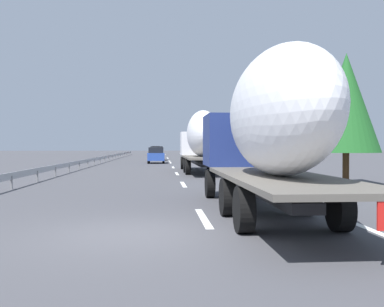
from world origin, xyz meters
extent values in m
plane|color=#424247|center=(40.00, 0.00, 0.00)|extent=(260.00, 260.00, 0.00)
cube|color=white|center=(2.00, -1.80, 0.00)|extent=(3.20, 0.20, 0.01)
cube|color=white|center=(12.23, -1.80, 0.00)|extent=(3.20, 0.20, 0.01)
cube|color=white|center=(20.79, -1.80, 0.00)|extent=(3.20, 0.20, 0.01)
cube|color=white|center=(29.70, -1.80, 0.00)|extent=(3.20, 0.20, 0.01)
cube|color=white|center=(40.34, -1.80, 0.00)|extent=(3.20, 0.20, 0.01)
cube|color=white|center=(46.00, -1.80, 0.00)|extent=(3.20, 0.20, 0.01)
cube|color=white|center=(58.16, -1.80, 0.00)|extent=(3.20, 0.20, 0.01)
cube|color=white|center=(62.87, -1.80, 0.00)|extent=(3.20, 0.20, 0.01)
cube|color=white|center=(89.97, -1.80, 0.00)|extent=(3.20, 0.20, 0.01)
cube|color=white|center=(45.00, -5.50, 0.00)|extent=(110.00, 0.20, 0.01)
cube|color=silver|center=(26.74, -3.60, 2.15)|extent=(2.40, 2.50, 1.90)
cube|color=black|center=(27.84, -3.60, 2.65)|extent=(0.08, 2.12, 0.80)
cube|color=#262628|center=(23.79, -3.60, 0.67)|extent=(10.83, 0.70, 0.24)
cube|color=#59544C|center=(20.85, -3.60, 1.14)|extent=(9.37, 2.50, 0.12)
ellipsoid|color=white|center=(20.66, -3.60, 2.80)|extent=(6.38, 2.20, 3.21)
cube|color=red|center=(16.20, -4.29, 0.90)|extent=(0.04, 0.56, 0.56)
cylinder|color=black|center=(26.74, -2.50, 0.52)|extent=(1.04, 0.30, 1.04)
cylinder|color=black|center=(26.74, -4.70, 0.52)|extent=(1.04, 0.30, 1.04)
cylinder|color=black|center=(22.05, -2.50, 0.52)|extent=(1.04, 0.35, 1.04)
cylinder|color=black|center=(22.05, -4.70, 0.52)|extent=(1.04, 0.35, 1.04)
cylinder|color=black|center=(19.65, -2.50, 0.52)|extent=(1.04, 0.35, 1.04)
cylinder|color=black|center=(19.65, -4.70, 0.52)|extent=(1.04, 0.35, 1.04)
cube|color=navy|center=(6.59, -3.60, 2.15)|extent=(2.40, 2.50, 1.90)
cube|color=black|center=(7.69, -3.60, 2.65)|extent=(0.08, 2.12, 0.80)
cube|color=#262628|center=(3.85, -3.60, 0.67)|extent=(10.06, 0.70, 0.24)
cube|color=#59544C|center=(1.12, -3.60, 1.14)|extent=(8.54, 2.50, 0.12)
ellipsoid|color=white|center=(1.11, -3.60, 2.79)|extent=(6.74, 2.20, 3.17)
cylinder|color=black|center=(6.59, -2.50, 0.52)|extent=(1.04, 0.30, 1.04)
cylinder|color=black|center=(6.59, -4.70, 0.52)|extent=(1.04, 0.30, 1.04)
cylinder|color=black|center=(2.32, -2.50, 0.52)|extent=(1.04, 0.35, 1.04)
cylinder|color=black|center=(2.32, -4.70, 0.52)|extent=(1.04, 0.35, 1.04)
cylinder|color=black|center=(-0.08, -2.50, 0.52)|extent=(1.04, 0.35, 1.04)
cylinder|color=black|center=(-0.08, -4.70, 0.52)|extent=(1.04, 0.35, 1.04)
cube|color=black|center=(93.13, 0.30, 0.74)|extent=(4.28, 1.85, 0.84)
cube|color=black|center=(92.81, 0.30, 1.53)|extent=(2.35, 1.63, 0.74)
cylinder|color=black|center=(94.45, 1.12, 0.32)|extent=(0.64, 0.22, 0.64)
cylinder|color=black|center=(94.45, -0.53, 0.32)|extent=(0.64, 0.22, 0.64)
cylinder|color=black|center=(91.80, 1.12, 0.32)|extent=(0.64, 0.22, 0.64)
cylinder|color=black|center=(91.80, -0.53, 0.32)|extent=(0.64, 0.22, 0.64)
cube|color=red|center=(80.54, 0.24, 0.74)|extent=(4.01, 1.75, 0.84)
cube|color=black|center=(80.24, 0.24, 1.54)|extent=(2.21, 1.54, 0.76)
cylinder|color=black|center=(81.78, 1.02, 0.32)|extent=(0.64, 0.22, 0.64)
cylinder|color=black|center=(81.78, -0.53, 0.32)|extent=(0.64, 0.22, 0.64)
cylinder|color=black|center=(79.30, 1.02, 0.32)|extent=(0.64, 0.22, 0.64)
cylinder|color=black|center=(79.30, -0.53, 0.32)|extent=(0.64, 0.22, 0.64)
cube|color=#28479E|center=(39.44, -0.16, 0.74)|extent=(4.19, 1.85, 0.84)
cube|color=black|center=(39.12, -0.16, 1.47)|extent=(2.31, 1.63, 0.62)
cylinder|color=black|center=(40.74, 0.66, 0.32)|extent=(0.64, 0.22, 0.64)
cylinder|color=black|center=(40.74, -0.99, 0.32)|extent=(0.64, 0.22, 0.64)
cylinder|color=black|center=(38.14, 0.66, 0.32)|extent=(0.64, 0.22, 0.64)
cylinder|color=black|center=(38.14, -0.99, 0.32)|extent=(0.64, 0.22, 0.64)
cube|color=#ADB2B7|center=(49.64, -0.16, 0.74)|extent=(4.26, 1.85, 0.84)
cube|color=black|center=(49.32, -0.16, 1.53)|extent=(2.34, 1.62, 0.73)
cylinder|color=black|center=(50.96, 0.66, 0.32)|extent=(0.64, 0.22, 0.64)
cylinder|color=black|center=(50.96, -0.98, 0.32)|extent=(0.64, 0.22, 0.64)
cylinder|color=black|center=(48.32, 0.66, 0.32)|extent=(0.64, 0.22, 0.64)
cylinder|color=black|center=(48.32, -0.98, 0.32)|extent=(0.64, 0.22, 0.64)
cylinder|color=gray|center=(46.63, -6.70, 1.32)|extent=(0.10, 0.10, 2.64)
cube|color=#2D569E|center=(46.63, -6.70, 2.99)|extent=(0.06, 0.90, 0.70)
cylinder|color=#472D19|center=(78.58, -12.56, 0.80)|extent=(0.38, 0.38, 1.60)
cone|color=#286B2D|center=(78.58, -12.56, 4.23)|extent=(3.78, 3.78, 5.25)
cylinder|color=#472D19|center=(51.70, -13.43, 0.69)|extent=(0.39, 0.39, 1.38)
cone|color=#286B2D|center=(51.70, -13.43, 4.13)|extent=(3.49, 3.49, 5.49)
cylinder|color=#472D19|center=(65.95, -12.03, 0.61)|extent=(0.29, 0.29, 1.21)
cone|color=#194C1E|center=(65.95, -12.03, 4.13)|extent=(3.92, 3.92, 5.83)
cylinder|color=#472D19|center=(78.65, -10.44, 0.87)|extent=(0.28, 0.28, 1.73)
cone|color=#286B2D|center=(78.65, -10.44, 4.45)|extent=(3.18, 3.18, 5.44)
cylinder|color=#472D19|center=(11.55, -9.91, 0.81)|extent=(0.32, 0.32, 1.61)
cone|color=#1E5B23|center=(11.55, -9.91, 4.09)|extent=(3.36, 3.36, 4.97)
cylinder|color=#472D19|center=(43.77, -13.04, 0.76)|extent=(0.29, 0.29, 1.53)
cone|color=#286B2D|center=(43.77, -13.04, 3.94)|extent=(2.84, 2.84, 4.81)
cube|color=#9EA0A5|center=(43.00, 6.00, 0.60)|extent=(94.00, 0.06, 0.32)
cube|color=slate|center=(10.30, 6.00, 0.30)|extent=(0.10, 0.10, 0.60)
cube|color=slate|center=(14.39, 6.00, 0.30)|extent=(0.10, 0.10, 0.60)
cube|color=slate|center=(18.48, 6.00, 0.30)|extent=(0.10, 0.10, 0.60)
cube|color=slate|center=(22.57, 6.00, 0.30)|extent=(0.10, 0.10, 0.60)
cube|color=slate|center=(26.65, 6.00, 0.30)|extent=(0.10, 0.10, 0.60)
cube|color=slate|center=(30.74, 6.00, 0.30)|extent=(0.10, 0.10, 0.60)
cube|color=slate|center=(34.83, 6.00, 0.30)|extent=(0.10, 0.10, 0.60)
cube|color=slate|center=(38.91, 6.00, 0.30)|extent=(0.10, 0.10, 0.60)
cube|color=slate|center=(43.00, 6.00, 0.30)|extent=(0.10, 0.10, 0.60)
cube|color=slate|center=(47.09, 6.00, 0.30)|extent=(0.10, 0.10, 0.60)
cube|color=slate|center=(51.17, 6.00, 0.30)|extent=(0.10, 0.10, 0.60)
cube|color=slate|center=(55.26, 6.00, 0.30)|extent=(0.10, 0.10, 0.60)
cube|color=slate|center=(59.35, 6.00, 0.30)|extent=(0.10, 0.10, 0.60)
cube|color=slate|center=(63.43, 6.00, 0.30)|extent=(0.10, 0.10, 0.60)
cube|color=slate|center=(67.52, 6.00, 0.30)|extent=(0.10, 0.10, 0.60)
cube|color=slate|center=(71.61, 6.00, 0.30)|extent=(0.10, 0.10, 0.60)
cube|color=slate|center=(75.70, 6.00, 0.30)|extent=(0.10, 0.10, 0.60)
cube|color=slate|center=(79.78, 6.00, 0.30)|extent=(0.10, 0.10, 0.60)
cube|color=slate|center=(83.87, 6.00, 0.30)|extent=(0.10, 0.10, 0.60)
cube|color=slate|center=(87.96, 6.00, 0.30)|extent=(0.10, 0.10, 0.60)
camera|label=1|loc=(-9.64, -0.65, 1.94)|focal=40.82mm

